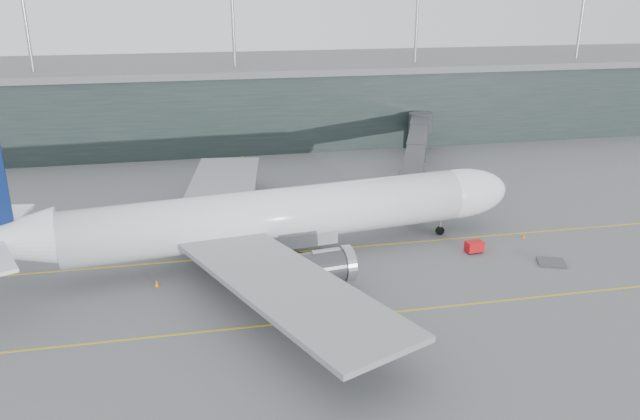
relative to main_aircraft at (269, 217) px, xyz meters
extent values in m
plane|color=#59595E|center=(-4.36, 5.28, -5.00)|extent=(320.00, 320.00, 0.00)
cube|color=gold|center=(-4.36, 1.28, -4.99)|extent=(160.00, 0.25, 0.02)
cube|color=gold|center=(-4.36, -14.72, -4.99)|extent=(160.00, 0.25, 0.02)
cube|color=gold|center=(0.64, 25.28, -4.99)|extent=(0.25, 60.00, 0.02)
cube|color=#1E2929|center=(-4.36, 63.28, 2.00)|extent=(240.00, 35.00, 14.00)
cube|color=slate|center=(-4.36, 63.28, 9.60)|extent=(240.00, 36.00, 1.20)
cylinder|color=#9E9EA3|center=(-34.36, 53.28, 17.00)|extent=(0.60, 0.60, 14.00)
cylinder|color=#9E9EA3|center=(0.64, 53.28, 17.00)|extent=(0.60, 0.60, 14.00)
cylinder|color=#9E9EA3|center=(35.64, 53.28, 17.00)|extent=(0.60, 0.60, 14.00)
cylinder|color=#9E9EA3|center=(70.64, 53.28, 17.00)|extent=(0.60, 0.60, 14.00)
cylinder|color=white|center=(0.45, 0.06, 0.16)|extent=(45.20, 11.98, 6.04)
ellipsoid|color=white|center=(24.09, 3.25, 0.16)|extent=(13.37, 7.68, 6.04)
cube|color=gray|center=(-0.52, -0.07, -2.18)|extent=(16.09, 6.91, 1.95)
cube|color=black|center=(27.76, 3.75, 1.13)|extent=(2.51, 3.18, 0.78)
cube|color=gray|center=(-0.43, -15.29, -0.81)|extent=(19.37, 29.38, 0.54)
cylinder|color=#3A3A3F|center=(3.62, -8.85, -2.47)|extent=(7.21, 4.29, 3.41)
cube|color=gray|center=(-4.47, 14.63, -0.81)|extent=(12.76, 29.21, 0.54)
cylinder|color=#3A3A3F|center=(1.14, 9.49, -2.47)|extent=(7.21, 4.29, 3.41)
cylinder|color=black|center=(21.68, 2.93, -4.47)|extent=(1.11, 0.53, 1.07)
cylinder|color=#9E9EA3|center=(21.68, 2.93, -3.74)|extent=(0.29, 0.29, 2.53)
cylinder|color=black|center=(-2.79, -5.09, -4.37)|extent=(1.32, 0.65, 1.27)
cylinder|color=black|center=(-4.04, 4.17, -4.37)|extent=(1.32, 0.65, 1.27)
cube|color=#303035|center=(18.85, 6.36, 0.51)|extent=(4.76, 5.00, 3.09)
cube|color=#303035|center=(22.27, 14.84, 0.51)|extent=(7.92, 14.32, 2.76)
cube|color=#303035|center=(27.63, 28.13, 0.51)|extent=(8.17, 14.42, 2.87)
cube|color=#303035|center=(33.00, 41.42, 0.51)|extent=(8.43, 14.53, 2.98)
cylinder|color=#9E9EA3|center=(22.56, 15.56, -2.91)|extent=(0.55, 0.55, 4.19)
cube|color=#3A3A3F|center=(22.56, 15.56, -4.62)|extent=(2.66, 2.36, 0.77)
cylinder|color=#303035|center=(18.85, 45.78, 0.51)|extent=(4.41, 4.41, 3.31)
cylinder|color=#303035|center=(18.85, 45.78, -3.02)|extent=(1.98, 1.98, 3.97)
cube|color=red|center=(23.50, -3.08, -4.23)|extent=(2.15, 1.51, 1.18)
cylinder|color=black|center=(22.84, -3.62, -4.82)|extent=(0.38, 0.18, 0.36)
cylinder|color=black|center=(24.28, -3.44, -4.82)|extent=(0.38, 0.18, 0.36)
cylinder|color=black|center=(22.72, -2.72, -4.82)|extent=(0.38, 0.18, 0.36)
cylinder|color=black|center=(24.17, -2.54, -4.82)|extent=(0.38, 0.18, 0.36)
cube|color=#3D3D42|center=(30.65, -7.73, -4.83)|extent=(3.56, 3.22, 0.29)
cube|color=#3A3A3F|center=(-9.88, 14.45, -4.85)|extent=(2.47, 2.24, 0.20)
cube|color=#B7BFC5|center=(-9.88, 14.45, -3.95)|extent=(2.06, 2.00, 1.51)
cube|color=navy|center=(-9.88, 14.45, -3.16)|extent=(2.12, 2.07, 0.08)
cube|color=#3A3A3F|center=(-6.18, 15.71, -4.84)|extent=(2.58, 2.27, 0.22)
cube|color=#A4A8B0|center=(-6.18, 15.71, -3.84)|extent=(2.13, 2.05, 1.65)
cube|color=navy|center=(-6.18, 15.71, -2.98)|extent=(2.19, 2.12, 0.09)
cube|color=#3A3A3F|center=(-5.06, 16.08, -4.87)|extent=(2.10, 1.84, 0.18)
cube|color=silver|center=(-5.06, 16.08, -4.05)|extent=(1.73, 1.66, 1.35)
cube|color=navy|center=(-5.06, 16.08, -3.35)|extent=(1.78, 1.72, 0.07)
cone|color=orange|center=(31.34, -0.27, -4.66)|extent=(0.43, 0.43, 0.68)
cone|color=#EE400D|center=(2.48, -15.43, -4.64)|extent=(0.45, 0.45, 0.71)
cone|color=#D9630C|center=(3.73, 15.24, -4.66)|extent=(0.43, 0.43, 0.68)
cone|color=orange|center=(-12.48, -4.59, -4.61)|extent=(0.49, 0.49, 0.77)
camera|label=1|loc=(-7.57, -64.89, 24.43)|focal=35.00mm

